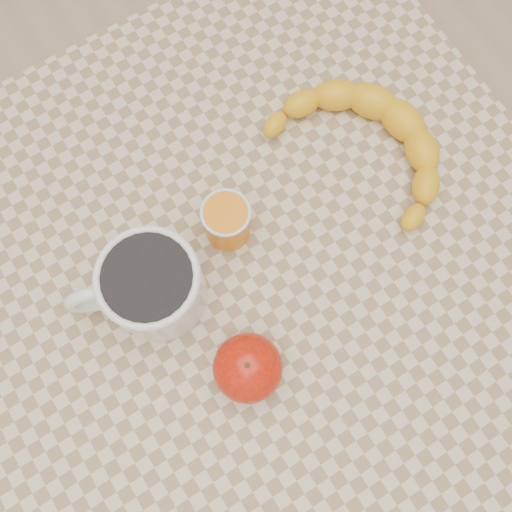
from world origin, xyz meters
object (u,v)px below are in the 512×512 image
coffee_mug (150,286)px  banana (367,146)px  orange_juice_glass (227,221)px  apple (248,368)px  table (256,276)px

coffee_mug → banana: coffee_mug is taller
orange_juice_glass → coffee_mug: bearing=-167.6°
apple → banana: apple is taller
table → orange_juice_glass: size_ratio=11.37×
apple → table: bearing=54.1°
apple → coffee_mug: bearing=108.9°
table → orange_juice_glass: bearing=100.1°
orange_juice_glass → table: bearing=-79.9°
table → orange_juice_glass: orange_juice_glass is taller
table → apple: (-0.08, -0.11, 0.12)m
table → coffee_mug: (-0.13, 0.03, 0.14)m
table → coffee_mug: size_ratio=4.58×
coffee_mug → orange_juice_glass: bearing=12.4°
coffee_mug → banana: 0.33m
coffee_mug → banana: size_ratio=0.55×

